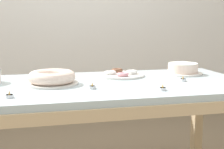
% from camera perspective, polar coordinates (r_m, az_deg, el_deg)
% --- Properties ---
extents(wall_back, '(8.00, 0.10, 2.60)m').
position_cam_1_polar(wall_back, '(3.55, -7.80, 11.94)').
color(wall_back, white).
rests_on(wall_back, ground).
extents(dining_table, '(1.86, 0.91, 0.78)m').
position_cam_1_polar(dining_table, '(1.88, -2.25, -4.17)').
color(dining_table, silver).
rests_on(dining_table, ground).
extents(cake_chocolate_round, '(0.27, 0.27, 0.08)m').
position_cam_1_polar(cake_chocolate_round, '(2.23, 12.83, 0.97)').
color(cake_chocolate_round, silver).
rests_on(cake_chocolate_round, dining_table).
extents(cake_golden_bundt, '(0.30, 0.30, 0.08)m').
position_cam_1_polar(cake_golden_bundt, '(1.83, -10.91, -0.63)').
color(cake_golden_bundt, silver).
rests_on(cake_golden_bundt, dining_table).
extents(pastry_platter, '(0.33, 0.33, 0.04)m').
position_cam_1_polar(pastry_platter, '(2.10, 1.49, 0.05)').
color(pastry_platter, silver).
rests_on(pastry_platter, dining_table).
extents(tealight_near_front, '(0.04, 0.04, 0.04)m').
position_cam_1_polar(tealight_near_front, '(1.55, -18.24, -3.72)').
color(tealight_near_front, silver).
rests_on(tealight_near_front, dining_table).
extents(tealight_left_edge, '(0.04, 0.04, 0.04)m').
position_cam_1_polar(tealight_left_edge, '(1.96, 12.85, -0.91)').
color(tealight_left_edge, silver).
rests_on(tealight_left_edge, dining_table).
extents(tealight_right_edge, '(0.04, 0.04, 0.04)m').
position_cam_1_polar(tealight_right_edge, '(1.69, -3.62, -2.29)').
color(tealight_right_edge, silver).
rests_on(tealight_right_edge, dining_table).
extents(tealight_near_cakes, '(0.04, 0.04, 0.04)m').
position_cam_1_polar(tealight_near_cakes, '(1.66, 9.26, -2.57)').
color(tealight_near_cakes, silver).
rests_on(tealight_near_cakes, dining_table).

